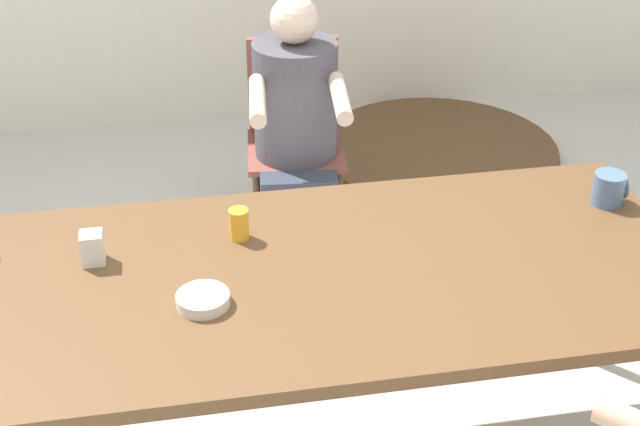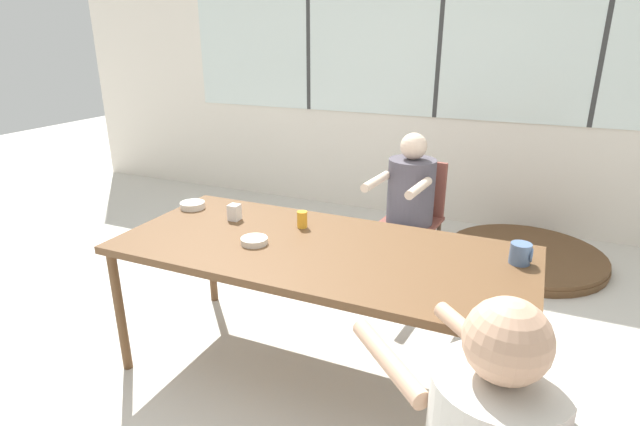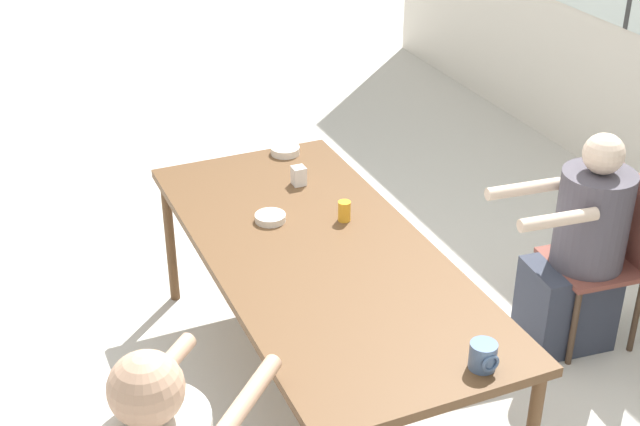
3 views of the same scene
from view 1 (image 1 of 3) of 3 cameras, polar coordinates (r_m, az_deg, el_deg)
The scene contains 8 objects.
dining_table at distance 2.44m, azimuth 0.00°, elevation -4.68°, with size 2.08×0.92×0.75m.
chair_for_man_blue_shirt at distance 3.79m, azimuth -1.65°, elevation 5.77°, with size 0.44×0.44×0.86m.
person_man_blue_shirt at distance 3.65m, azimuth -1.51°, elevation 4.32°, with size 0.40×0.66×1.10m.
coffee_mug at distance 2.83m, azimuth 18.02°, elevation 1.49°, with size 0.10×0.10×0.10m.
juice_glass at distance 2.53m, azimuth -5.21°, elevation -0.71°, with size 0.06×0.06×0.09m.
milk_carton_small at distance 2.50m, azimuth -14.36°, elevation -2.18°, with size 0.06×0.06×0.09m.
bowl_cereal at distance 2.29m, azimuth -7.50°, elevation -5.52°, with size 0.14×0.14×0.03m.
folded_table_stack at distance 4.60m, azimuth 7.48°, elevation 3.82°, with size 1.23×1.23×0.09m.
Camera 1 is at (-0.35, -1.96, 2.10)m, focal length 50.00 mm.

